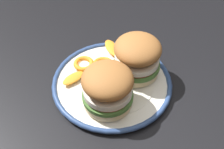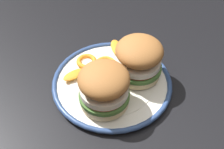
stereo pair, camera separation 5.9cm
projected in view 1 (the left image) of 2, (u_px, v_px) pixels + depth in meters
dining_table at (146, 121)px, 0.80m from camera, size 1.11×1.09×0.76m
dinner_plate at (112, 83)px, 0.74m from camera, size 0.29×0.29×0.02m
sandwich_half_left at (137, 56)px, 0.72m from camera, size 0.15×0.15×0.10m
sandwich_half_right at (108, 88)px, 0.65m from camera, size 0.14×0.14×0.10m
orange_peel_curled at (84, 64)px, 0.76m from camera, size 0.07×0.07×0.01m
orange_peel_strip_long at (73, 78)px, 0.73m from camera, size 0.07×0.05×0.01m
orange_peel_strip_short at (112, 48)px, 0.81m from camera, size 0.03×0.07×0.01m
orange_peel_small_curl at (103, 65)px, 0.76m from camera, size 0.06×0.06×0.01m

